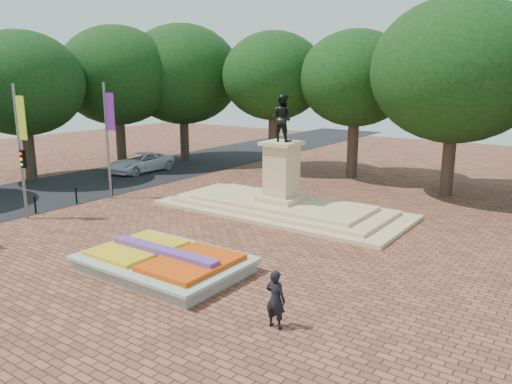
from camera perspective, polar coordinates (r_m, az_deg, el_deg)
ground at (r=21.85m, az=-8.53°, el=-6.68°), size 90.00×90.00×0.00m
asphalt_street at (r=36.14m, az=-20.38°, el=0.56°), size 9.00×90.00×0.02m
flower_bed at (r=19.72m, az=-10.42°, el=-7.81°), size 6.30×4.30×0.91m
monument at (r=27.66m, az=2.90°, el=-0.42°), size 14.00×6.00×6.40m
tree_row_back at (r=34.89m, az=15.40°, el=11.54°), size 44.80×8.80×10.43m
tree_row_street at (r=39.04m, az=-25.37°, el=10.46°), size 8.40×25.40×9.98m
banner_poles at (r=28.10m, az=-25.82°, el=4.71°), size 0.88×11.17×7.00m
bollard_row at (r=29.15m, az=-26.11°, el=-1.79°), size 0.12×13.12×0.98m
van at (r=40.20m, az=-13.02°, el=3.31°), size 2.58×5.40×1.49m
pedestrian at (r=15.09m, az=2.24°, el=-12.14°), size 0.67×0.44×1.81m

